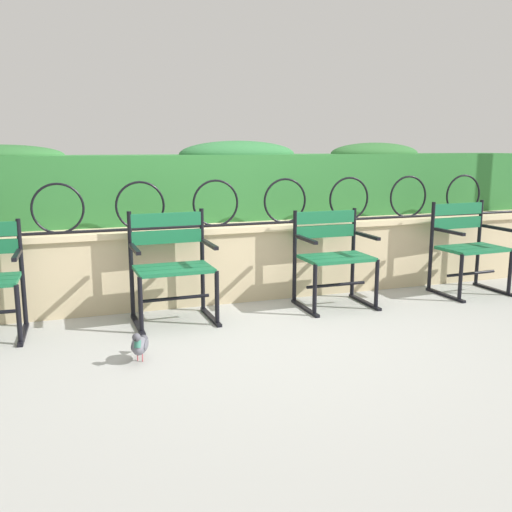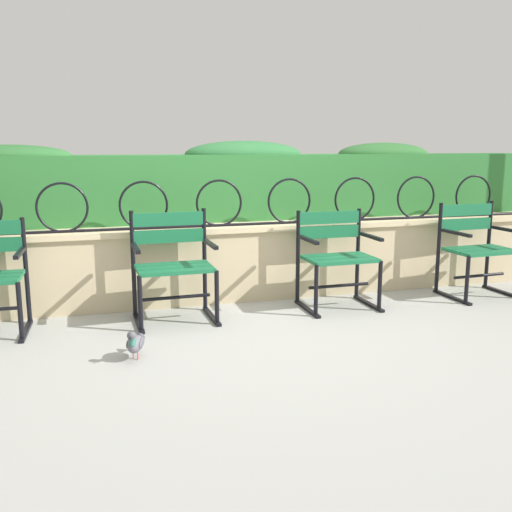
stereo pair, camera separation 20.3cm
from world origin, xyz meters
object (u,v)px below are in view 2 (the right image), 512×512
Objects in this scene: park_chair_centre_left at (173,262)px; park_chair_rightmost at (476,246)px; park_chair_centre_right at (336,255)px; pigeon_near_chairs at (135,343)px.

park_chair_centre_left is 1.02× the size of park_chair_rightmost.
park_chair_rightmost is (1.43, -0.01, 0.01)m from park_chair_centre_right.
park_chair_centre_left is 1.05× the size of park_chair_centre_right.
park_chair_centre_left reaches higher than park_chair_rightmost.
park_chair_centre_left is 2.87m from park_chair_rightmost.
park_chair_centre_right is at bearing -0.61° from park_chair_centre_left.
park_chair_centre_left is at bearing 65.52° from pigeon_near_chairs.
park_chair_rightmost reaches higher than pigeon_near_chairs.
pigeon_near_chairs is at bearing -166.00° from park_chair_rightmost.
park_chair_rightmost reaches higher than park_chair_centre_right.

